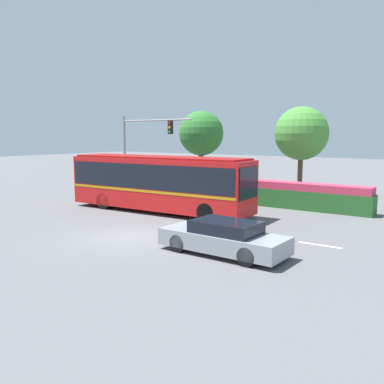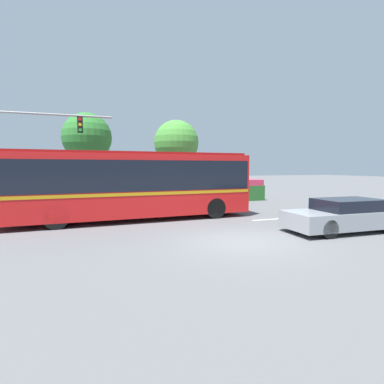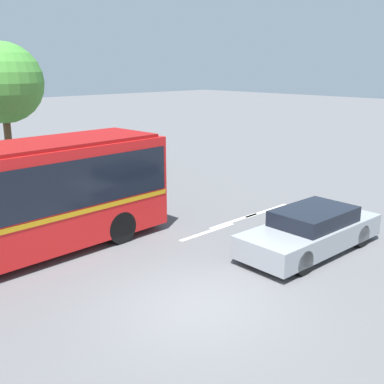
% 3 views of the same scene
% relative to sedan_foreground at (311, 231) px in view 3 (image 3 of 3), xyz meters
% --- Properties ---
extents(ground_plane, '(140.00, 140.00, 0.00)m').
position_rel_sedan_foreground_xyz_m(ground_plane, '(-4.72, -0.06, -0.62)').
color(ground_plane, '#5B5B5E').
extents(sedan_foreground, '(4.88, 1.94, 1.27)m').
position_rel_sedan_foreground_xyz_m(sedan_foreground, '(0.00, 0.00, 0.00)').
color(sedan_foreground, gray).
rests_on(sedan_foreground, ground).
extents(flowering_hedge, '(9.48, 1.16, 1.57)m').
position_rel_sedan_foreground_xyz_m(flowering_hedge, '(-1.71, 10.94, 0.16)').
color(flowering_hedge, '#286028').
rests_on(flowering_hedge, ground).
extents(street_tree_centre, '(3.65, 3.65, 6.34)m').
position_rel_sedan_foreground_xyz_m(street_tree_centre, '(-2.66, 14.70, 3.88)').
color(street_tree_centre, brown).
rests_on(street_tree_centre, ground).
extents(lane_stripe_near, '(2.40, 0.16, 0.01)m').
position_rel_sedan_foreground_xyz_m(lane_stripe_near, '(0.43, 3.34, -0.61)').
color(lane_stripe_near, silver).
rests_on(lane_stripe_near, ground).
extents(lane_stripe_mid, '(2.40, 0.16, 0.01)m').
position_rel_sedan_foreground_xyz_m(lane_stripe_mid, '(-1.05, 3.19, -0.61)').
color(lane_stripe_mid, silver).
rests_on(lane_stripe_mid, ground).
extents(lane_stripe_far, '(2.40, 0.16, 0.01)m').
position_rel_sedan_foreground_xyz_m(lane_stripe_far, '(2.22, 3.30, -0.61)').
color(lane_stripe_far, silver).
rests_on(lane_stripe_far, ground).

